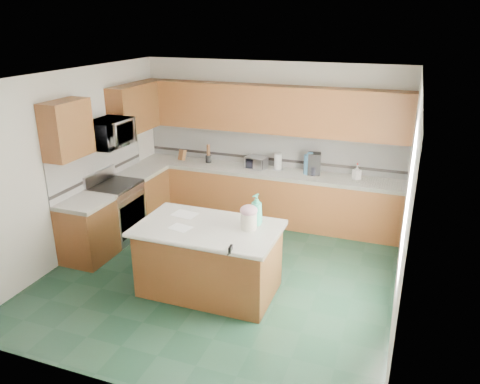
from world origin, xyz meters
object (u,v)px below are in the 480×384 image
at_px(soap_bottle_island, 256,210).
at_px(coffee_maker, 314,164).
at_px(knife_block, 182,155).
at_px(island_base, 209,261).
at_px(island_top, 208,228).
at_px(toaster_oven, 256,163).
at_px(treat_jar, 249,221).

relative_size(soap_bottle_island, coffee_maker, 1.14).
bearing_deg(knife_block, island_base, -44.88).
bearing_deg(soap_bottle_island, knife_block, 152.20).
distance_m(island_top, knife_block, 2.95).
xyz_separation_m(island_top, toaster_oven, (-0.19, 2.48, 0.13)).
xyz_separation_m(island_top, soap_bottle_island, (0.55, 0.25, 0.23)).
height_order(island_top, soap_bottle_island, soap_bottle_island).
distance_m(treat_jar, coffee_maker, 2.42).
bearing_deg(island_base, knife_block, 122.91).
height_order(treat_jar, soap_bottle_island, soap_bottle_island).
distance_m(soap_bottle_island, toaster_oven, 2.34).
bearing_deg(knife_block, treat_jar, -36.23).
bearing_deg(soap_bottle_island, coffee_maker, 101.40).
height_order(island_base, knife_block, knife_block).
bearing_deg(coffee_maker, toaster_oven, 170.73).
distance_m(knife_block, toaster_oven, 1.42).
relative_size(treat_jar, knife_block, 1.09).
bearing_deg(island_top, soap_bottle_island, 24.87).
bearing_deg(toaster_oven, treat_jar, -60.22).
xyz_separation_m(knife_block, toaster_oven, (1.42, 0.00, 0.01)).
relative_size(toaster_oven, coffee_maker, 0.99).
height_order(treat_jar, toaster_oven, treat_jar).
xyz_separation_m(island_top, knife_block, (-1.61, 2.48, 0.13)).
xyz_separation_m(soap_bottle_island, knife_block, (-2.15, 2.22, -0.11)).
bearing_deg(island_base, island_top, 89.95).
bearing_deg(knife_block, toaster_oven, 12.16).
bearing_deg(coffee_maker, soap_bottle_island, -107.69).
height_order(treat_jar, knife_block, treat_jar).
distance_m(island_top, soap_bottle_island, 0.65).
bearing_deg(island_top, island_base, -90.05).
height_order(treat_jar, coffee_maker, coffee_maker).
distance_m(treat_jar, knife_block, 3.17).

